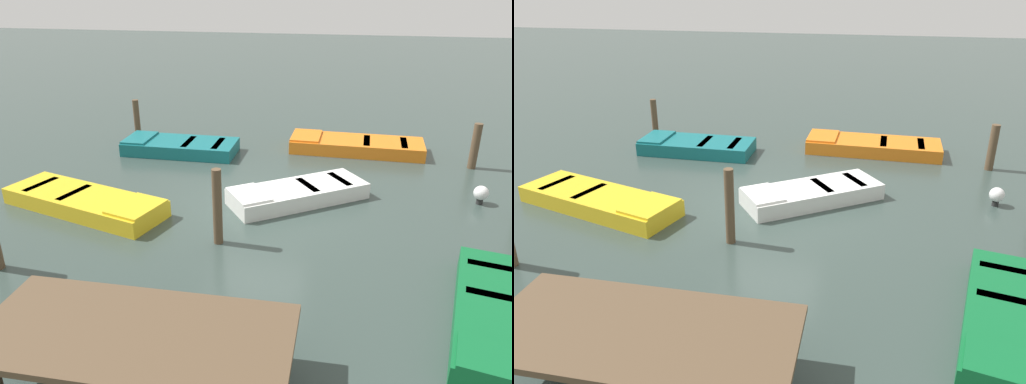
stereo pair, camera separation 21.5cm
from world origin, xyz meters
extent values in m
plane|color=#33423D|center=(0.00, 0.00, 0.00)|extent=(80.00, 80.00, 0.00)
cube|color=brown|center=(0.47, 6.17, 0.90)|extent=(4.23, 1.97, 0.10)
cylinder|color=#3C2E20|center=(2.16, 5.50, 0.42)|extent=(0.20, 0.20, 0.85)
cylinder|color=#3C2E20|center=(-1.21, 5.48, 0.42)|extent=(0.20, 0.20, 0.85)
cube|color=silver|center=(-1.00, -0.44, 0.20)|extent=(3.57, 3.04, 0.40)
cube|color=#334772|center=(-1.00, -0.44, 0.34)|extent=(2.98, 2.51, 0.04)
cube|color=silver|center=(0.11, 0.35, 0.43)|extent=(1.28, 1.36, 0.06)
cube|color=navy|center=(-1.21, -0.59, 0.38)|extent=(0.73, 0.91, 0.04)
cube|color=navy|center=(-1.99, -1.14, 0.38)|extent=(0.73, 0.91, 0.04)
cube|color=#14666B|center=(3.11, -3.47, 0.20)|extent=(3.54, 1.50, 0.40)
cube|color=beige|center=(3.11, -3.47, 0.34)|extent=(3.01, 1.17, 0.04)
cube|color=#14666B|center=(4.49, -3.47, 0.43)|extent=(0.78, 1.34, 0.06)
cube|color=#9B9789|center=(2.84, -3.47, 0.38)|extent=(0.20, 1.16, 0.04)
cube|color=#9B9789|center=(1.87, -3.47, 0.38)|extent=(0.20, 1.16, 0.04)
cube|color=orange|center=(-2.43, -4.65, 0.20)|extent=(4.23, 1.60, 0.40)
cube|color=black|center=(-2.43, -4.65, 0.34)|extent=(3.59, 1.25, 0.04)
cube|color=orange|center=(-0.79, -4.69, 0.43)|extent=(0.96, 1.36, 0.06)
cube|color=black|center=(-2.74, -4.64, 0.38)|extent=(0.23, 1.16, 0.04)
cube|color=black|center=(-3.89, -4.61, 0.38)|extent=(0.23, 1.16, 0.04)
cube|color=#0F602D|center=(-4.66, 3.85, 0.20)|extent=(1.94, 3.74, 0.40)
cube|color=orange|center=(-4.66, 3.85, 0.34)|extent=(1.56, 3.16, 0.04)
cube|color=#0F602D|center=(-4.37, 5.21, 0.43)|extent=(1.23, 1.00, 0.06)
cube|color=#B06E1E|center=(-4.72, 3.59, 0.38)|extent=(0.97, 0.39, 0.04)
cube|color=#B06E1E|center=(-4.93, 2.63, 0.38)|extent=(0.97, 0.39, 0.04)
cube|color=gold|center=(4.04, 1.04, 0.20)|extent=(4.37, 2.47, 0.40)
cube|color=#4C3319|center=(4.04, 1.04, 0.34)|extent=(3.68, 2.01, 0.04)
cube|color=gold|center=(2.49, 1.50, 0.43)|extent=(1.22, 1.41, 0.06)
cube|color=#42301E|center=(4.34, 0.95, 0.38)|extent=(0.49, 1.05, 0.04)
cube|color=#42301E|center=(5.44, 0.62, 0.38)|extent=(0.49, 1.05, 0.04)
cylinder|color=brown|center=(-5.80, -3.74, 0.68)|extent=(0.24, 0.24, 1.36)
cylinder|color=brown|center=(0.43, 2.02, 0.84)|extent=(0.20, 0.20, 1.68)
cylinder|color=brown|center=(5.27, -5.09, 0.63)|extent=(0.21, 0.21, 1.26)
cylinder|color=#262626|center=(-5.48, -1.10, 0.06)|extent=(0.16, 0.16, 0.12)
sphere|color=white|center=(-5.48, -1.10, 0.30)|extent=(0.36, 0.36, 0.36)
camera|label=1|loc=(-2.09, 11.07, 5.24)|focal=35.02mm
camera|label=2|loc=(-2.30, 11.03, 5.24)|focal=35.02mm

